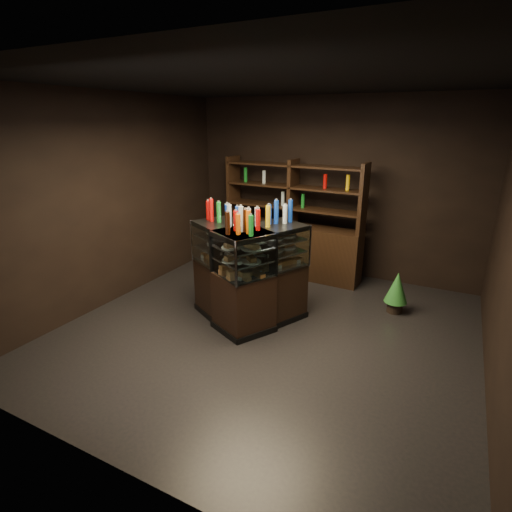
{
  "coord_description": "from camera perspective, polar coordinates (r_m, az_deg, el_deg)",
  "views": [
    {
      "loc": [
        1.97,
        -4.17,
        2.61
      ],
      "look_at": [
        -0.18,
        0.02,
        1.0
      ],
      "focal_mm": 28.0,
      "sensor_mm": 36.0,
      "label": 1
    }
  ],
  "objects": [
    {
      "name": "room_shell",
      "position": [
        4.66,
        1.84,
        10.66
      ],
      "size": [
        5.02,
        5.02,
        3.01
      ],
      "color": "black",
      "rests_on": "ground"
    },
    {
      "name": "display_case",
      "position": [
        5.35,
        -1.34,
        -4.94
      ],
      "size": [
        1.57,
        1.36,
        1.33
      ],
      "rotation": [
        0.0,
        0.0,
        0.31
      ],
      "color": "black",
      "rests_on": "ground"
    },
    {
      "name": "food_display",
      "position": [
        5.14,
        -1.4,
        0.76
      ],
      "size": [
        1.22,
        1.1,
        0.41
      ],
      "color": "#C07245",
      "rests_on": "display_case"
    },
    {
      "name": "ground",
      "position": [
        5.3,
        1.61,
        -10.61
      ],
      "size": [
        5.0,
        5.0,
        0.0
      ],
      "primitive_type": "plane",
      "color": "black",
      "rests_on": "ground"
    },
    {
      "name": "back_shelving",
      "position": [
        6.99,
        5.09,
        2.17
      ],
      "size": [
        2.45,
        0.53,
        2.0
      ],
      "rotation": [
        0.0,
        0.0,
        -0.05
      ],
      "color": "black",
      "rests_on": "ground"
    },
    {
      "name": "bottles_top",
      "position": [
        5.03,
        -1.43,
        5.69
      ],
      "size": [
        1.06,
        0.96,
        0.3
      ],
      "color": "#B20C0A",
      "rests_on": "display_case"
    },
    {
      "name": "potted_conifer",
      "position": [
        5.95,
        19.5,
        -4.17
      ],
      "size": [
        0.32,
        0.32,
        0.68
      ],
      "rotation": [
        0.0,
        0.0,
        0.24
      ],
      "color": "black",
      "rests_on": "ground"
    }
  ]
}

